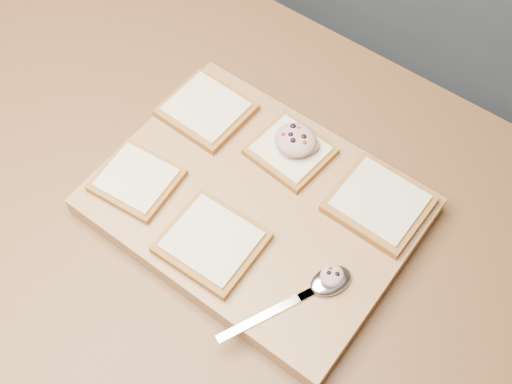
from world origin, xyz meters
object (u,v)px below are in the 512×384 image
bread_far_center (291,151)px  tuna_salad_dollop (296,140)px  spoon (321,285)px  cutting_board (256,206)px

bread_far_center → tuna_salad_dollop: (0.00, 0.01, 0.02)m
tuna_salad_dollop → spoon: bearing=-45.8°
cutting_board → bread_far_center: bearing=94.1°
spoon → cutting_board: bearing=159.4°
bread_far_center → tuna_salad_dollop: size_ratio=1.86×
tuna_salad_dollop → spoon: (0.16, -0.16, -0.02)m
tuna_salad_dollop → spoon: size_ratio=0.33×
bread_far_center → spoon: bread_far_center is taller
bread_far_center → tuna_salad_dollop: bearing=67.7°
cutting_board → tuna_salad_dollop: 0.11m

